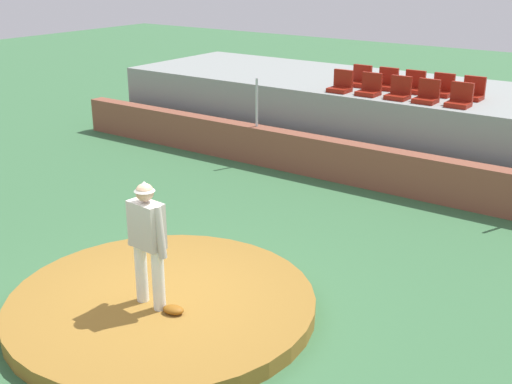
{
  "coord_description": "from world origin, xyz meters",
  "views": [
    {
      "loc": [
        5.86,
        -5.91,
        4.8
      ],
      "look_at": [
        0.0,
        2.31,
        1.14
      ],
      "focal_mm": 45.97,
      "sensor_mm": 36.0,
      "label": 1
    }
  ],
  "objects_px": {
    "stadium_chair_4": "(460,99)",
    "stadium_chair_5": "(360,80)",
    "stadium_chair_7": "(413,86)",
    "baseball": "(141,271)",
    "pitcher": "(147,235)",
    "stadium_chair_2": "(399,92)",
    "stadium_chair_9": "(472,92)",
    "stadium_chair_6": "(387,82)",
    "stadium_chair_3": "(427,95)",
    "stadium_chair_1": "(370,88)",
    "stadium_chair_0": "(341,85)",
    "fielding_glove": "(173,310)",
    "stadium_chair_8": "(442,89)"
  },
  "relations": [
    {
      "from": "stadium_chair_0",
      "to": "stadium_chair_6",
      "type": "distance_m",
      "value": 1.18
    },
    {
      "from": "stadium_chair_2",
      "to": "stadium_chair_4",
      "type": "relative_size",
      "value": 1.0
    },
    {
      "from": "fielding_glove",
      "to": "stadium_chair_6",
      "type": "relative_size",
      "value": 0.6
    },
    {
      "from": "stadium_chair_3",
      "to": "stadium_chair_5",
      "type": "distance_m",
      "value": 2.24
    },
    {
      "from": "stadium_chair_3",
      "to": "stadium_chair_4",
      "type": "height_order",
      "value": "same"
    },
    {
      "from": "stadium_chair_2",
      "to": "stadium_chair_4",
      "type": "height_order",
      "value": "same"
    },
    {
      "from": "stadium_chair_8",
      "to": "stadium_chair_2",
      "type": "bearing_deg",
      "value": 53.9
    },
    {
      "from": "baseball",
      "to": "stadium_chair_4",
      "type": "height_order",
      "value": "stadium_chair_4"
    },
    {
      "from": "pitcher",
      "to": "stadium_chair_8",
      "type": "relative_size",
      "value": 3.61
    },
    {
      "from": "stadium_chair_6",
      "to": "stadium_chair_7",
      "type": "distance_m",
      "value": 0.68
    },
    {
      "from": "baseball",
      "to": "stadium_chair_8",
      "type": "xyz_separation_m",
      "value": [
        1.45,
        8.32,
        1.64
      ]
    },
    {
      "from": "stadium_chair_4",
      "to": "stadium_chair_5",
      "type": "xyz_separation_m",
      "value": [
        -2.78,
        0.86,
        0.0
      ]
    },
    {
      "from": "stadium_chair_1",
      "to": "stadium_chair_5",
      "type": "relative_size",
      "value": 1.0
    },
    {
      "from": "stadium_chair_3",
      "to": "stadium_chair_1",
      "type": "bearing_deg",
      "value": 0.01
    },
    {
      "from": "stadium_chair_2",
      "to": "stadium_chair_9",
      "type": "height_order",
      "value": "same"
    },
    {
      "from": "stadium_chair_8",
      "to": "stadium_chair_0",
      "type": "bearing_deg",
      "value": 23.67
    },
    {
      "from": "stadium_chair_0",
      "to": "stadium_chair_9",
      "type": "bearing_deg",
      "value": -161.72
    },
    {
      "from": "stadium_chair_1",
      "to": "stadium_chair_6",
      "type": "relative_size",
      "value": 1.0
    },
    {
      "from": "fielding_glove",
      "to": "stadium_chair_3",
      "type": "bearing_deg",
      "value": 74.41
    },
    {
      "from": "fielding_glove",
      "to": "stadium_chair_5",
      "type": "bearing_deg",
      "value": 87.72
    },
    {
      "from": "stadium_chair_2",
      "to": "stadium_chair_3",
      "type": "bearing_deg",
      "value": 179.92
    },
    {
      "from": "pitcher",
      "to": "stadium_chair_6",
      "type": "bearing_deg",
      "value": 99.96
    },
    {
      "from": "stadium_chair_3",
      "to": "stadium_chair_7",
      "type": "distance_m",
      "value": 1.13
    },
    {
      "from": "pitcher",
      "to": "stadium_chair_6",
      "type": "distance_m",
      "value": 8.96
    },
    {
      "from": "stadium_chair_0",
      "to": "stadium_chair_6",
      "type": "relative_size",
      "value": 1.0
    },
    {
      "from": "stadium_chair_7",
      "to": "stadium_chair_9",
      "type": "distance_m",
      "value": 1.39
    },
    {
      "from": "stadium_chair_4",
      "to": "pitcher",
      "type": "bearing_deg",
      "value": 80.31
    },
    {
      "from": "stadium_chair_8",
      "to": "fielding_glove",
      "type": "bearing_deg",
      "value": 88.45
    },
    {
      "from": "stadium_chair_1",
      "to": "stadium_chair_9",
      "type": "distance_m",
      "value": 2.27
    },
    {
      "from": "stadium_chair_1",
      "to": "stadium_chair_3",
      "type": "distance_m",
      "value": 1.38
    },
    {
      "from": "baseball",
      "to": "stadium_chair_8",
      "type": "bearing_deg",
      "value": 80.1
    },
    {
      "from": "pitcher",
      "to": "fielding_glove",
      "type": "distance_m",
      "value": 1.07
    },
    {
      "from": "stadium_chair_9",
      "to": "stadium_chair_5",
      "type": "bearing_deg",
      "value": 0.52
    },
    {
      "from": "stadium_chair_4",
      "to": "stadium_chair_7",
      "type": "bearing_deg",
      "value": -31.63
    },
    {
      "from": "fielding_glove",
      "to": "stadium_chair_8",
      "type": "bearing_deg",
      "value": 74.58
    },
    {
      "from": "stadium_chair_5",
      "to": "stadium_chair_6",
      "type": "xyz_separation_m",
      "value": [
        0.69,
        0.01,
        0.0
      ]
    },
    {
      "from": "pitcher",
      "to": "stadium_chair_9",
      "type": "height_order",
      "value": "stadium_chair_9"
    },
    {
      "from": "stadium_chair_7",
      "to": "stadium_chair_8",
      "type": "relative_size",
      "value": 1.0
    },
    {
      "from": "baseball",
      "to": "pitcher",
      "type": "bearing_deg",
      "value": -36.75
    },
    {
      "from": "stadium_chair_1",
      "to": "stadium_chair_4",
      "type": "height_order",
      "value": "same"
    },
    {
      "from": "baseball",
      "to": "stadium_chair_5",
      "type": "xyz_separation_m",
      "value": [
        -0.61,
        8.3,
        1.64
      ]
    },
    {
      "from": "stadium_chair_4",
      "to": "stadium_chair_6",
      "type": "xyz_separation_m",
      "value": [
        -2.09,
        0.87,
        0.0
      ]
    },
    {
      "from": "baseball",
      "to": "stadium_chair_8",
      "type": "height_order",
      "value": "stadium_chair_8"
    },
    {
      "from": "stadium_chair_0",
      "to": "stadium_chair_7",
      "type": "distance_m",
      "value": 1.69
    },
    {
      "from": "stadium_chair_5",
      "to": "stadium_chair_7",
      "type": "relative_size",
      "value": 1.0
    },
    {
      "from": "stadium_chair_1",
      "to": "stadium_chair_7",
      "type": "relative_size",
      "value": 1.0
    },
    {
      "from": "stadium_chair_0",
      "to": "stadium_chair_6",
      "type": "height_order",
      "value": "same"
    },
    {
      "from": "stadium_chair_3",
      "to": "stadium_chair_8",
      "type": "bearing_deg",
      "value": -90.08
    },
    {
      "from": "stadium_chair_3",
      "to": "stadium_chair_5",
      "type": "xyz_separation_m",
      "value": [
        -2.07,
        0.88,
        0.0
      ]
    },
    {
      "from": "stadium_chair_0",
      "to": "stadium_chair_3",
      "type": "height_order",
      "value": "same"
    }
  ]
}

